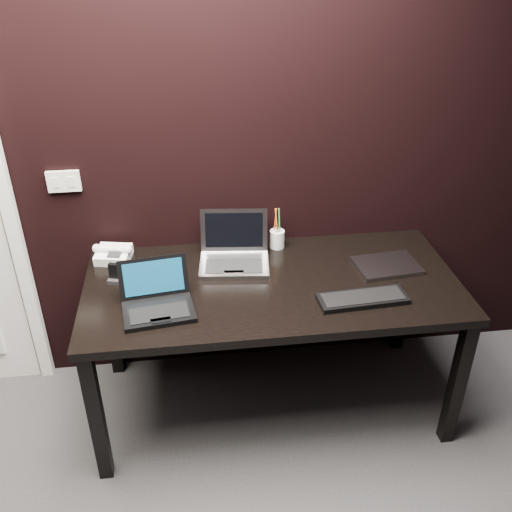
{
  "coord_description": "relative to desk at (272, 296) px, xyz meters",
  "views": [
    {
      "loc": [
        -0.05,
        -0.74,
        2.16
      ],
      "look_at": [
        0.22,
        1.35,
        0.91
      ],
      "focal_mm": 40.0,
      "sensor_mm": 36.0,
      "label": 1
    }
  ],
  "objects": [
    {
      "name": "netbook",
      "position": [
        -0.51,
        -0.14,
        0.12
      ],
      "size": [
        0.32,
        0.3,
        0.19
      ],
      "color": "black",
      "rests_on": "desk"
    },
    {
      "name": "closed_laptop",
      "position": [
        0.56,
        0.05,
        0.09
      ],
      "size": [
        0.31,
        0.24,
        0.02
      ],
      "color": "gray",
      "rests_on": "desk"
    },
    {
      "name": "ext_keyboard",
      "position": [
        0.36,
        -0.2,
        0.09
      ],
      "size": [
        0.4,
        0.16,
        0.02
      ],
      "color": "black",
      "rests_on": "desk"
    },
    {
      "name": "desk",
      "position": [
        0.0,
        0.0,
        0.0
      ],
      "size": [
        1.7,
        0.8,
        0.74
      ],
      "color": "black",
      "rests_on": "ground"
    },
    {
      "name": "mobile_phone",
      "position": [
        -0.71,
        0.09,
        0.11
      ],
      "size": [
        0.06,
        0.06,
        0.09
      ],
      "color": "black",
      "rests_on": "desk"
    },
    {
      "name": "wall_back",
      "position": [
        -0.3,
        0.4,
        0.64
      ],
      "size": [
        4.0,
        0.0,
        4.0
      ],
      "primitive_type": "plane",
      "rotation": [
        1.57,
        0.0,
        0.0
      ],
      "color": "black",
      "rests_on": "ground"
    },
    {
      "name": "pen_cup",
      "position": [
        0.07,
        0.32,
        0.13
      ],
      "size": [
        0.08,
        0.08,
        0.21
      ],
      "color": "silver",
      "rests_on": "desk"
    },
    {
      "name": "silver_laptop",
      "position": [
        -0.16,
        0.19,
        0.12
      ],
      "size": [
        0.35,
        0.33,
        0.22
      ],
      "color": "#9C9DA2",
      "rests_on": "desk"
    },
    {
      "name": "wall_switch",
      "position": [
        -0.92,
        0.39,
        0.46
      ],
      "size": [
        0.15,
        0.02,
        0.1
      ],
      "color": "silver",
      "rests_on": "wall_back"
    },
    {
      "name": "desk_phone",
      "position": [
        -0.73,
        0.29,
        0.11
      ],
      "size": [
        0.2,
        0.17,
        0.1
      ],
      "color": "white",
      "rests_on": "desk"
    }
  ]
}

